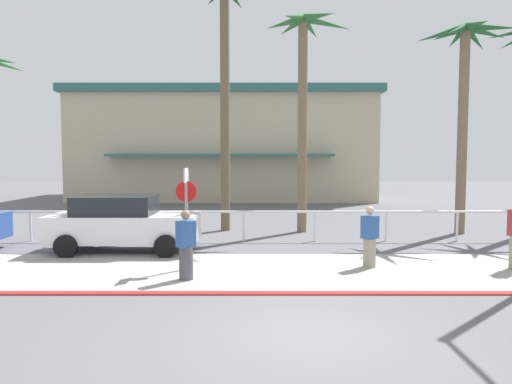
% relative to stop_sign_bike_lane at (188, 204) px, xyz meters
% --- Properties ---
extents(ground_plane, '(80.00, 80.00, 0.00)m').
position_rel_stop_sign_bike_lane_xyz_m(ground_plane, '(2.53, 5.68, -1.68)').
color(ground_plane, '#5B5B60').
extents(sidewalk_strip, '(44.00, 4.00, 0.02)m').
position_rel_stop_sign_bike_lane_xyz_m(sidewalk_strip, '(2.53, -0.12, -1.67)').
color(sidewalk_strip, '#9E9E93').
rests_on(sidewalk_strip, ground).
extents(curb_paint, '(44.00, 0.24, 0.03)m').
position_rel_stop_sign_bike_lane_xyz_m(curb_paint, '(2.53, -2.12, -1.66)').
color(curb_paint, maroon).
rests_on(curb_paint, ground).
extents(building_backdrop, '(20.32, 11.85, 7.40)m').
position_rel_stop_sign_bike_lane_xyz_m(building_backdrop, '(-0.44, 22.89, 2.04)').
color(building_backdrop, '#BCAD8E').
rests_on(building_backdrop, ground).
extents(rail_fence, '(21.79, 0.08, 1.04)m').
position_rel_stop_sign_bike_lane_xyz_m(rail_fence, '(2.53, 4.18, -0.83)').
color(rail_fence, white).
rests_on(rail_fence, ground).
extents(stop_sign_bike_lane, '(0.52, 0.56, 2.56)m').
position_rel_stop_sign_bike_lane_xyz_m(stop_sign_bike_lane, '(0.00, 0.00, 0.00)').
color(stop_sign_bike_lane, gray).
rests_on(stop_sign_bike_lane, ground).
extents(palm_tree_1, '(3.14, 2.85, 9.43)m').
position_rel_stop_sign_bike_lane_xyz_m(palm_tree_1, '(0.49, 6.58, 4.89)').
color(palm_tree_1, brown).
rests_on(palm_tree_1, ground).
extents(palm_tree_2, '(3.22, 3.11, 8.15)m').
position_rel_stop_sign_bike_lane_xyz_m(palm_tree_2, '(3.52, 6.19, 4.19)').
color(palm_tree_2, '#756047').
rests_on(palm_tree_2, ground).
extents(palm_tree_3, '(3.34, 3.23, 7.71)m').
position_rel_stop_sign_bike_lane_xyz_m(palm_tree_3, '(9.37, 5.79, 4.17)').
color(palm_tree_3, '#756047').
rests_on(palm_tree_3, ground).
extents(car_white_1, '(4.40, 2.02, 1.69)m').
position_rel_stop_sign_bike_lane_xyz_m(car_white_1, '(-2.27, 2.36, -0.81)').
color(car_white_1, white).
rests_on(car_white_1, ground).
extents(pedestrian_0, '(0.47, 0.46, 1.62)m').
position_rel_stop_sign_bike_lane_xyz_m(pedestrian_0, '(0.13, -1.02, -0.93)').
color(pedestrian_0, '#4C4C51').
rests_on(pedestrian_0, ground).
extents(pedestrian_1, '(0.47, 0.43, 1.58)m').
position_rel_stop_sign_bike_lane_xyz_m(pedestrian_1, '(4.65, 0.25, -0.95)').
color(pedestrian_1, gray).
rests_on(pedestrian_1, ground).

